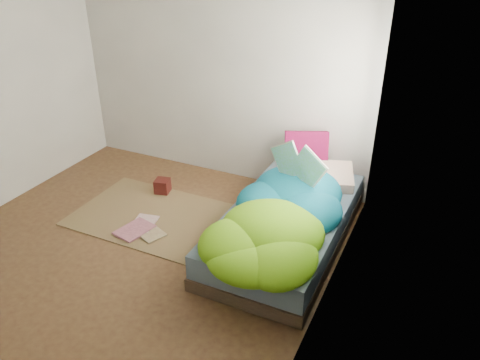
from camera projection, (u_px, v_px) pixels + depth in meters
name	position (u px, v px, depth m)	size (l,w,h in m)	color
ground	(134.00, 250.00, 4.31)	(3.50, 3.50, 0.00)	#482B1B
room_walls	(112.00, 76.00, 3.54)	(3.54, 3.54, 2.62)	#B4B0AB
bed	(286.00, 226.00, 4.34)	(1.00, 2.00, 0.34)	#33241B
duvet	(279.00, 206.00, 4.00)	(0.96, 1.84, 0.34)	navy
rug	(154.00, 216.00, 4.80)	(1.60, 1.10, 0.01)	brown
pillow_floral	(320.00, 177.00, 4.69)	(0.65, 0.40, 0.14)	beige
pillow_magenta	(306.00, 153.00, 4.84)	(0.44, 0.14, 0.44)	#50051F
open_book	(298.00, 154.00, 4.17)	(0.50, 0.11, 0.30)	green
wooden_box	(162.00, 186.00, 5.19)	(0.15, 0.15, 0.15)	#350E0C
floor_book_a	(133.00, 222.00, 4.67)	(0.22, 0.31, 0.02)	beige
floor_book_b	(126.00, 226.00, 4.60)	(0.26, 0.35, 0.03)	#BA6B81
floor_book_c	(140.00, 237.00, 4.44)	(0.21, 0.29, 0.02)	tan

